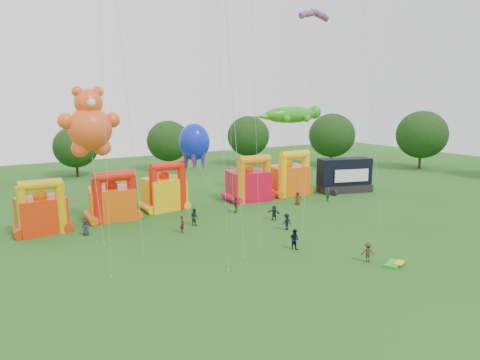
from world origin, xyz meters
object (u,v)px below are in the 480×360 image
bouncy_castle_2 (165,191)px  spectator_4 (236,205)px  teddy_bear_kite (92,145)px  gecko_kite (294,141)px  stage_trailer (344,176)px  bouncy_castle_0 (42,212)px  octopus_kite (204,166)px  spectator_0 (86,228)px

bouncy_castle_2 → spectator_4: bouncy_castle_2 is taller
teddy_bear_kite → gecko_kite: bearing=6.1°
stage_trailer → teddy_bear_kite: bearing=179.6°
bouncy_castle_0 → bouncy_castle_2: size_ratio=0.94×
bouncy_castle_2 → teddy_bear_kite: bearing=-158.3°
teddy_bear_kite → bouncy_castle_0: bearing=167.3°
octopus_kite → bouncy_castle_0: bearing=-179.3°
bouncy_castle_0 → teddy_bear_kite: size_ratio=0.38×
bouncy_castle_0 → stage_trailer: (41.30, -1.42, 0.22)m
gecko_kite → octopus_kite: size_ratio=1.18×
bouncy_castle_2 → teddy_bear_kite: size_ratio=0.41×
gecko_kite → octopus_kite: bearing=-173.8°
stage_trailer → spectator_0: 37.74m
bouncy_castle_2 → teddy_bear_kite: (-9.23, -3.67, 6.60)m
stage_trailer → octopus_kite: bearing=175.8°
bouncy_castle_0 → teddy_bear_kite: teddy_bear_kite is taller
teddy_bear_kite → gecko_kite: 29.32m
stage_trailer → spectator_0: bearing=-177.3°
bouncy_castle_2 → gecko_kite: 20.60m
spectator_4 → teddy_bear_kite: bearing=-74.8°
teddy_bear_kite → spectator_4: (16.06, -2.28, -7.98)m
gecko_kite → spectator_4: bearing=-157.6°
bouncy_castle_2 → octopus_kite: (4.35, -2.25, 3.17)m
bouncy_castle_2 → spectator_4: bearing=-41.0°
spectator_0 → spectator_4: spectator_4 is taller
bouncy_castle_2 → spectator_4: 9.16m
stage_trailer → spectator_4: size_ratio=4.26×
octopus_kite → stage_trailer: bearing=-4.2°
octopus_kite → spectator_4: (2.48, -3.70, -4.56)m
stage_trailer → bouncy_castle_0: bearing=178.0°
bouncy_castle_0 → spectator_0: size_ratio=3.68×
teddy_bear_kite → spectator_4: size_ratio=7.72×
stage_trailer → gecko_kite: (-6.95, 3.36, 5.22)m
bouncy_castle_2 → spectator_4: (6.83, -5.95, -1.38)m
bouncy_castle_0 → bouncy_castle_2: (14.46, 2.49, 0.14)m
bouncy_castle_0 → gecko_kite: gecko_kite is taller
teddy_bear_kite → spectator_0: bearing=-127.9°
stage_trailer → teddy_bear_kite: (-36.07, 0.24, 6.52)m
spectator_4 → octopus_kite: bearing=-122.8°
bouncy_castle_2 → spectator_0: 12.33m
spectator_0 → gecko_kite: bearing=22.6°
stage_trailer → octopus_kite: size_ratio=0.77×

